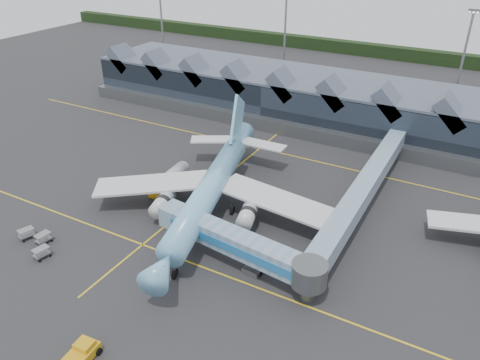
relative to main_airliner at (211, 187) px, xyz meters
The scene contains 10 objects.
ground 7.00m from the main_airliner, 131.62° to the right, with size 260.00×260.00×0.00m, color #2B2B2D.
taxi_stripes 8.02m from the main_airliner, 123.10° to the left, with size 120.00×60.00×0.01m.
tree_line_far 105.86m from the main_airliner, 92.04° to the left, with size 260.00×4.00×4.00m, color black.
terminal 44.02m from the main_airliner, 101.57° to the left, with size 90.00×22.25×12.52m.
light_masts 61.63m from the main_airliner, 73.60° to the left, with size 132.40×42.56×22.45m.
main_airliner is the anchor object (origin of this frame).
jet_bridge 15.06m from the main_airliner, 41.03° to the right, with size 24.79×6.32×5.18m.
fuel_truck 9.95m from the main_airliner, 166.72° to the left, with size 3.57×10.10×3.36m.
pushback_tug 30.77m from the main_airliner, 83.67° to the right, with size 2.85×4.23×1.80m.
baggage_carts 25.57m from the main_airliner, 129.89° to the right, with size 7.26×4.61×1.45m.
Camera 1 is at (37.30, -47.24, 39.45)m, focal length 35.00 mm.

